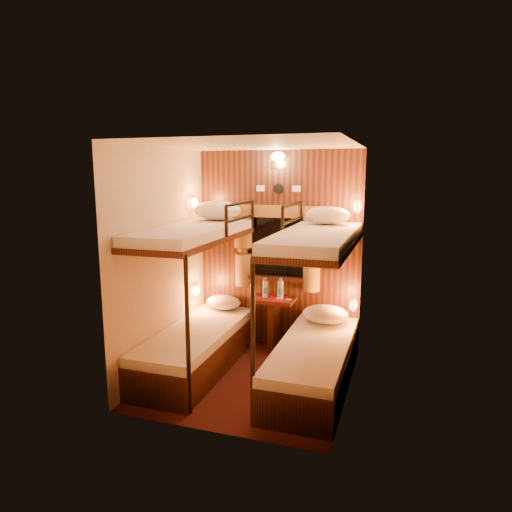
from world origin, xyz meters
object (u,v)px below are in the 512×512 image
(bunk_right, at_px, (314,333))
(bottle_left, at_px, (265,289))
(bunk_left, at_px, (197,320))
(table, at_px, (274,317))
(bottle_right, at_px, (281,290))

(bunk_right, distance_m, bottle_left, 1.10)
(bunk_left, height_order, bunk_right, same)
(bunk_left, height_order, table, bunk_left)
(bottle_left, xyz_separation_m, bottle_right, (0.19, -0.01, 0.01))
(bunk_right, distance_m, bottle_right, 0.97)
(bunk_left, height_order, bottle_right, bunk_left)
(bunk_right, xyz_separation_m, table, (-0.65, 0.78, -0.14))
(bunk_right, height_order, bottle_right, bunk_right)
(bunk_right, relative_size, bottle_right, 7.30)
(bunk_right, bearing_deg, bunk_left, 180.00)
(table, bearing_deg, bottle_left, -177.76)
(bunk_left, xyz_separation_m, bottle_left, (0.54, 0.78, 0.20))
(bunk_left, distance_m, bottle_left, 0.97)
(bunk_left, xyz_separation_m, table, (0.65, 0.78, -0.14))
(bunk_right, relative_size, table, 2.90)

